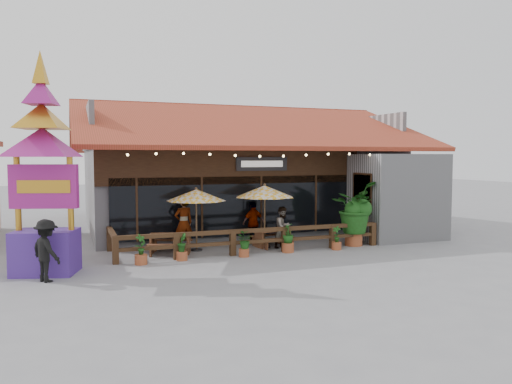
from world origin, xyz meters
name	(u,v)px	position (x,y,z in m)	size (l,w,h in m)	color
ground	(291,249)	(0.00, 0.00, 0.00)	(100.00, 100.00, 0.00)	gray
restaurant_building	(241,182)	(0.26, 6.61, 2.21)	(15.50, 14.73, 6.09)	#B2B2B7
patio_railing	(237,237)	(-2.25, -0.27, 0.61)	(10.00, 2.60, 0.92)	#412B17
umbrella_left	(196,195)	(-3.46, 0.86, 2.06)	(2.94, 2.94, 2.36)	brown
umbrella_right	(265,192)	(-0.85, 0.61, 2.15)	(2.41, 2.41, 2.47)	brown
picnic_table_left	(170,240)	(-4.50, 0.60, 0.49)	(1.84, 1.71, 0.72)	brown
picnic_table_right	(273,235)	(-0.50, 0.62, 0.45)	(1.55, 1.39, 0.67)	brown
thai_sign_tower	(43,148)	(-8.56, -1.12, 3.73)	(3.26, 3.26, 7.07)	#48268C
tropical_plant	(354,209)	(2.58, -0.28, 1.45)	(2.42, 2.42, 2.53)	#9B4B2A
diner_a	(184,223)	(-3.85, 1.29, 0.99)	(0.72, 0.47, 1.98)	#382211
diner_b	(283,227)	(-0.22, 0.27, 0.79)	(0.77, 0.60, 1.59)	#382211
diner_c	(253,223)	(-0.94, 1.58, 0.84)	(0.99, 0.41, 1.68)	#382211
pedestrian	(46,251)	(-8.50, -2.18, 0.88)	(1.13, 0.65, 1.75)	black
planter_a	(141,252)	(-5.74, -0.85, 0.42)	(0.43, 0.41, 0.99)	#9B4B2A
planter_b	(182,248)	(-4.36, -0.68, 0.42)	(0.38, 0.42, 0.92)	#9B4B2A
planter_c	(244,243)	(-2.21, -0.86, 0.49)	(0.70, 0.70, 0.88)	#9B4B2A
planter_d	(288,238)	(-0.43, -0.66, 0.51)	(0.55, 0.55, 1.06)	#9B4B2A
planter_e	(337,240)	(1.49, -0.82, 0.38)	(0.37, 0.38, 0.89)	#9B4B2A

